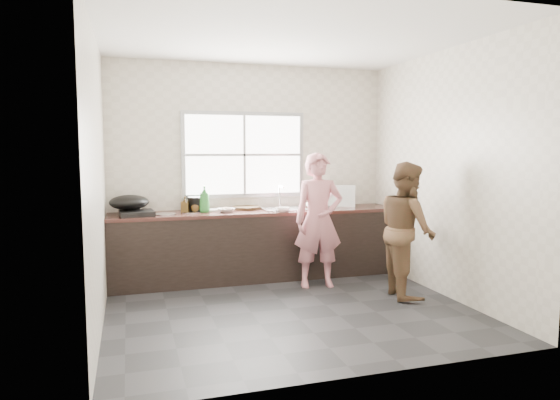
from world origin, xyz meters
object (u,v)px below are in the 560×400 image
object	(u,v)px
cutting_board	(246,208)
bowl_held	(283,209)
wok	(129,202)
plate_food	(212,210)
bottle_brown_short	(196,206)
glass_jar	(196,207)
pot_lid_left	(166,214)
pot_lid_right	(192,212)
burner	(137,213)
black_pot	(198,204)
bowl_crabs	(316,206)
woman	(318,225)
bottle_brown_tall	(185,205)
person_side	(407,229)
bottle_green	(204,199)
bowl_mince	(226,210)
dish_rack	(339,196)

from	to	relation	value
cutting_board	bowl_held	xyz separation A→B (m)	(0.37, -0.36, 0.02)
wok	plate_food	bearing A→B (deg)	4.89
bottle_brown_short	plate_food	bearing A→B (deg)	19.93
glass_jar	pot_lid_left	xyz separation A→B (m)	(-0.39, -0.30, -0.04)
pot_lid_right	bottle_brown_short	bearing A→B (deg)	36.63
bottle_brown_short	burner	distance (m)	0.70
black_pot	pot_lid_left	distance (m)	0.45
bowl_crabs	pot_lid_right	size ratio (longest dim) A/B	0.94
bowl_crabs	woman	bearing A→B (deg)	-107.94
plate_food	bottle_brown_tall	xyz separation A→B (m)	(-0.34, -0.08, 0.08)
person_side	bowl_held	xyz separation A→B (m)	(-1.12, 1.01, 0.15)
bowl_crabs	burner	bearing A→B (deg)	179.87
person_side	pot_lid_right	bearing A→B (deg)	70.22
bottle_green	burner	world-z (taller)	bottle_green
cutting_board	wok	bearing A→B (deg)	-175.43
bowl_crabs	glass_jar	xyz separation A→B (m)	(-1.50, 0.30, 0.01)
bowl_mince	plate_food	size ratio (longest dim) A/B	0.82
bottle_green	wok	size ratio (longest dim) A/B	0.73
glass_jar	dish_rack	world-z (taller)	dish_rack
person_side	glass_jar	size ratio (longest dim) A/B	16.89
bottle_brown_short	black_pot	bearing A→B (deg)	65.34
bowl_held	bottle_brown_short	bearing A→B (deg)	165.91
glass_jar	wok	distance (m)	0.82
plate_food	cutting_board	bearing A→B (deg)	3.85
pot_lid_left	bottle_green	bearing A→B (deg)	9.09
bottle_brown_short	wok	distance (m)	0.78
woman	bottle_green	xyz separation A→B (m)	(-1.25, 0.58, 0.29)
bowl_crabs	pot_lid_left	bearing A→B (deg)	-179.82
bottle_brown_tall	glass_jar	xyz separation A→B (m)	(0.15, 0.19, -0.05)
bowl_crabs	black_pot	size ratio (longest dim) A/B	0.87
cutting_board	bowl_held	size ratio (longest dim) A/B	1.70
bowl_mince	bottle_brown_short	world-z (taller)	bottle_brown_short
bottle_brown_tall	pot_lid_left	size ratio (longest dim) A/B	0.73
burner	pot_lid_right	bearing A→B (deg)	5.91
bottle_brown_tall	burner	xyz separation A→B (m)	(-0.56, -0.10, -0.06)
black_pot	bottle_green	bearing A→B (deg)	-60.64
bottle_green	pot_lid_right	world-z (taller)	bottle_green
black_pot	burner	world-z (taller)	black_pot
cutting_board	bottle_brown_short	size ratio (longest dim) A/B	2.45
wok	bottle_green	bearing A→B (deg)	-2.34
bowl_crabs	dish_rack	distance (m)	0.39
woman	bottle_green	distance (m)	1.41
woman	bowl_crabs	bearing A→B (deg)	79.87
woman	black_pot	bearing A→B (deg)	159.81
bottle_green	black_pot	bearing A→B (deg)	119.36
burner	wok	distance (m)	0.17
bottle_brown_tall	bottle_brown_short	distance (m)	0.13
person_side	bowl_mince	bearing A→B (deg)	66.61
black_pot	pot_lid_left	bearing A→B (deg)	-154.62
bottle_green	bottle_brown_tall	bearing A→B (deg)	170.38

